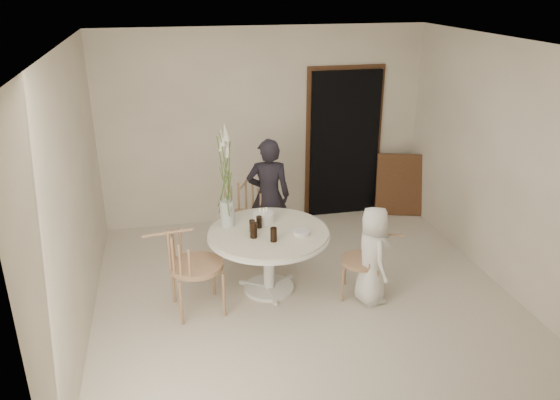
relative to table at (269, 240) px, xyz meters
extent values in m
plane|color=beige|center=(0.35, -0.25, -0.62)|extent=(4.50, 4.50, 0.00)
plane|color=white|center=(0.35, -0.25, 2.08)|extent=(4.50, 4.50, 0.00)
plane|color=#EFE2C8|center=(0.35, 2.00, 0.73)|extent=(4.50, 0.00, 4.50)
plane|color=#EFE2C8|center=(0.35, -2.50, 0.73)|extent=(4.50, 0.00, 4.50)
plane|color=#EFE2C8|center=(-1.90, -0.25, 0.73)|extent=(0.00, 4.50, 4.50)
plane|color=#EFE2C8|center=(2.60, -0.25, 0.73)|extent=(0.00, 4.50, 4.50)
cube|color=black|center=(1.50, 1.94, 0.43)|extent=(1.00, 0.10, 2.10)
cube|color=brown|center=(1.50, 1.98, 0.49)|extent=(1.12, 0.03, 2.22)
cylinder|color=white|center=(0.00, 0.00, -0.60)|extent=(0.56, 0.56, 0.04)
cylinder|color=white|center=(0.00, 0.00, -0.27)|extent=(0.12, 0.12, 0.65)
cylinder|color=white|center=(0.00, 0.00, 0.07)|extent=(1.33, 1.33, 0.03)
cylinder|color=silver|center=(0.00, 0.00, 0.09)|extent=(1.30, 1.30, 0.04)
cube|color=brown|center=(2.30, 1.70, -0.16)|extent=(0.71, 0.39, 0.90)
cylinder|color=tan|center=(-0.45, 0.80, -0.38)|extent=(0.03, 0.03, 0.47)
cylinder|color=tan|center=(-0.07, 0.63, -0.38)|extent=(0.03, 0.03, 0.47)
cylinder|color=tan|center=(-0.27, 1.18, -0.38)|extent=(0.03, 0.03, 0.47)
cylinder|color=tan|center=(0.11, 1.01, -0.38)|extent=(0.03, 0.03, 0.47)
cylinder|color=tan|center=(-0.17, 0.91, -0.12)|extent=(0.52, 0.52, 0.05)
cylinder|color=tan|center=(0.87, -0.08, -0.42)|extent=(0.03, 0.03, 0.40)
cylinder|color=tan|center=(0.73, -0.41, -0.42)|extent=(0.03, 0.03, 0.40)
cylinder|color=tan|center=(1.20, -0.22, -0.42)|extent=(0.03, 0.03, 0.40)
cylinder|color=tan|center=(1.06, -0.55, -0.42)|extent=(0.03, 0.03, 0.40)
cylinder|color=tan|center=(0.96, -0.32, -0.20)|extent=(0.45, 0.45, 0.04)
cylinder|color=tan|center=(-0.56, -0.41, -0.37)|extent=(0.03, 0.03, 0.50)
cylinder|color=tan|center=(-0.62, 0.03, -0.37)|extent=(0.03, 0.03, 0.50)
cylinder|color=tan|center=(-0.99, -0.47, -0.37)|extent=(0.03, 0.03, 0.50)
cylinder|color=tan|center=(-1.05, -0.03, -0.37)|extent=(0.03, 0.03, 0.50)
cylinder|color=tan|center=(-0.80, -0.22, -0.10)|extent=(0.55, 0.55, 0.06)
imported|color=black|center=(0.19, 0.96, 0.13)|extent=(0.60, 0.45, 1.48)
imported|color=white|center=(1.03, -0.44, -0.07)|extent=(0.35, 0.54, 1.09)
cylinder|color=white|center=(-0.01, 0.25, 0.17)|extent=(0.24, 0.24, 0.11)
cylinder|color=#FFE6A1|center=(-0.01, 0.25, 0.25)|extent=(0.01, 0.01, 0.05)
cylinder|color=#FFE6A1|center=(0.03, 0.27, 0.25)|extent=(0.01, 0.01, 0.05)
cylinder|color=#FFE6A1|center=(-0.04, 0.26, 0.25)|extent=(0.01, 0.01, 0.05)
cylinder|color=black|center=(-0.18, -0.12, 0.20)|extent=(0.09, 0.09, 0.17)
cylinder|color=black|center=(0.00, -0.25, 0.19)|extent=(0.09, 0.09, 0.15)
cylinder|color=black|center=(-0.18, 0.02, 0.18)|extent=(0.07, 0.07, 0.13)
cylinder|color=black|center=(-0.08, 0.11, 0.18)|extent=(0.07, 0.07, 0.13)
cylinder|color=silver|center=(0.33, -0.15, 0.14)|extent=(0.23, 0.23, 0.05)
cylinder|color=#BAC3BF|center=(-0.41, 0.23, 0.26)|extent=(0.16, 0.16, 0.30)
cylinder|color=#46632A|center=(-0.38, 0.24, 0.63)|extent=(0.01, 0.01, 0.74)
cone|color=beige|center=(-0.38, 0.24, 1.00)|extent=(0.07, 0.07, 0.19)
cylinder|color=#46632A|center=(-0.42, 0.26, 0.66)|extent=(0.01, 0.01, 0.80)
cone|color=beige|center=(-0.42, 0.26, 1.06)|extent=(0.07, 0.07, 0.19)
cylinder|color=#46632A|center=(-0.44, 0.22, 0.69)|extent=(0.01, 0.01, 0.87)
cone|color=beige|center=(-0.44, 0.22, 1.13)|extent=(0.07, 0.07, 0.19)
cylinder|color=#46632A|center=(-0.40, 0.20, 0.73)|extent=(0.01, 0.01, 0.93)
cone|color=beige|center=(-0.40, 0.20, 1.19)|extent=(0.07, 0.07, 0.19)
camera|label=1|loc=(-1.03, -5.23, 2.66)|focal=35.00mm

